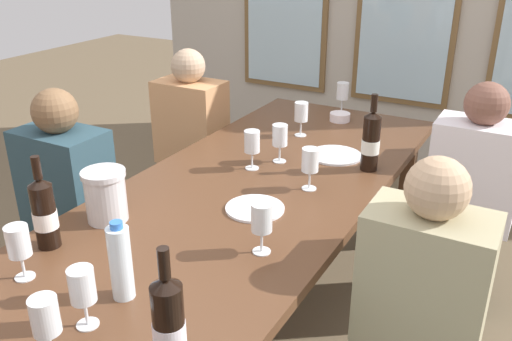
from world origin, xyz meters
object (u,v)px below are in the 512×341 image
Objects in this scene: water_bottle at (121,262)px; wine_glass_6 at (301,113)px; dining_table at (219,224)px; tasting_bowl_1 at (340,117)px; wine_glass_8 at (82,287)px; seated_person_3 at (469,205)px; wine_glass_5 at (343,92)px; wine_bottle_1 at (44,213)px; seated_person_0 at (71,216)px; white_plate_1 at (335,155)px; wine_glass_0 at (280,137)px; wine_glass_3 at (252,142)px; wine_glass_9 at (45,319)px; seated_person_1 at (417,325)px; wine_glass_2 at (262,220)px; wine_glass_7 at (310,161)px; wine_bottle_2 at (169,325)px; metal_pitcher at (106,195)px; wine_glass_4 at (19,244)px; white_plate_0 at (255,208)px; seated_person_2 at (192,149)px.

wine_glass_6 is (-0.12, 1.46, 0.01)m from water_bottle.
tasting_bowl_1 is at bearing 89.27° from dining_table.
wine_glass_8 is 1.84m from seated_person_3.
wine_glass_8 is (0.08, -2.07, 0.00)m from wine_glass_5.
wine_bottle_1 is 0.29× the size of seated_person_0.
white_plate_1 is 1.40× the size of wine_glass_0.
wine_bottle_1 is 1.83× the size of wine_glass_3.
wine_glass_9 is (-0.12, -1.56, 0.11)m from white_plate_1.
seated_person_1 is (0.72, 0.70, -0.34)m from wine_glass_8.
wine_glass_2 is 1.00× the size of wine_glass_8.
seated_person_0 is at bearing -147.68° from seated_person_3.
wine_bottle_1 is at bearing -47.31° from seated_person_0.
wine_glass_3 is 0.49m from wine_glass_6.
wine_glass_7 is at bearing -12.75° from wine_glass_3.
wine_glass_7 is (0.23, -0.20, 0.00)m from wine_glass_0.
wine_glass_5 is 1.05m from wine_glass_7.
wine_bottle_2 reaches higher than wine_glass_5.
water_bottle reaches higher than wine_glass_5.
wine_glass_6 is at bearing 145.64° from white_plate_1.
wine_bottle_2 is at bearing -69.62° from wine_glass_3.
seated_person_0 is (-0.76, -0.56, -0.33)m from wine_glass_0.
seated_person_0 reaches higher than dining_table.
tasting_bowl_1 is 0.90m from wine_glass_7.
wine_glass_5 is at bearing 80.24° from metal_pitcher.
wine_glass_4 is at bearing -98.83° from tasting_bowl_1.
wine_glass_7 is (0.29, -0.56, 0.00)m from wine_glass_6.
metal_pitcher is at bearing 127.73° from wine_glass_8.
white_plate_1 is at bearing 75.48° from dining_table.
wine_glass_0 is 1.00× the size of wine_glass_7.
wine_glass_5 is (-0.22, 0.64, 0.12)m from white_plate_1.
white_plate_1 is at bearing 85.56° from wine_glass_9.
wine_glass_8 is at bearing -83.26° from wine_glass_3.
wine_glass_8 is (0.40, -0.23, -0.00)m from wine_bottle_1.
wine_bottle_2 is 2.12m from wine_glass_5.
seated_person_1 is at bearing -7.77° from white_plate_0.
seated_person_2 is (-0.46, 1.16, -0.31)m from metal_pitcher.
wine_glass_4 is at bearing 149.36° from wine_glass_9.
wine_glass_2 is at bearing -83.43° from wine_glass_7.
seated_person_0 is at bearing -147.93° from wine_glass_3.
white_plate_0 is 1.14m from tasting_bowl_1.
wine_glass_8 reaches higher than tasting_bowl_1.
seated_person_2 is at bearing 149.84° from wine_glass_7.
tasting_bowl_1 is at bearing 91.34° from wine_glass_9.
wine_glass_3 is at bearing 97.65° from water_bottle.
seated_person_1 is 1.00× the size of seated_person_2.
wine_glass_0 is at bearing 36.52° from seated_person_0.
seated_person_3 is at bearing 64.60° from water_bottle.
water_bottle is (-0.07, -0.64, 0.11)m from white_plate_0.
wine_glass_5 is (-0.08, 1.93, 0.01)m from water_bottle.
white_plate_0 is 1.27× the size of wine_glass_7.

